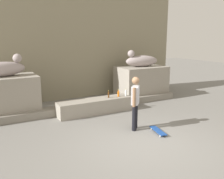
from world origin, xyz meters
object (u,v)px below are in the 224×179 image
at_px(statue_reclining_right, 141,61).
at_px(bottle_brown, 109,95).
at_px(skateboard, 158,131).
at_px(bottle_clear, 126,93).
at_px(skater, 135,101).
at_px(bottle_orange, 118,94).
at_px(statue_reclining_left, 4,68).

distance_m(statue_reclining_right, bottle_brown, 2.91).
relative_size(skateboard, bottle_clear, 2.87).
bearing_deg(skater, bottle_orange, -153.36).
height_order(skateboard, bottle_brown, bottle_brown).
bearing_deg(statue_reclining_right, bottle_orange, 40.63).
relative_size(bottle_brown, bottle_clear, 1.02).
bearing_deg(statue_reclining_right, bottle_brown, 35.52).
bearing_deg(skater, bottle_clear, -161.15).
bearing_deg(bottle_clear, skateboard, -100.13).
relative_size(bottle_brown, bottle_orange, 1.09).
bearing_deg(skater, statue_reclining_left, -91.78).
relative_size(skateboard, bottle_orange, 3.06).
height_order(statue_reclining_left, skater, statue_reclining_left).
bearing_deg(statue_reclining_left, bottle_clear, -30.96).
bearing_deg(bottle_orange, bottle_clear, -14.64).
height_order(skateboard, bottle_clear, bottle_clear).
distance_m(statue_reclining_left, bottle_orange, 4.30).
xyz_separation_m(statue_reclining_left, bottle_clear, (4.25, -1.33, -1.10)).
bearing_deg(bottle_orange, statue_reclining_right, 32.72).
relative_size(skater, skateboard, 2.03).
distance_m(statue_reclining_left, bottle_clear, 4.59).
height_order(statue_reclining_right, bottle_orange, statue_reclining_right).
relative_size(statue_reclining_left, bottle_clear, 5.87).
bearing_deg(bottle_brown, bottle_orange, -0.61).
xyz_separation_m(statue_reclining_left, skater, (3.32, -3.36, -0.83)).
height_order(statue_reclining_left, skateboard, statue_reclining_left).
relative_size(statue_reclining_right, skateboard, 2.02).
bearing_deg(statue_reclining_left, bottle_brown, -33.13).
distance_m(statue_reclining_right, bottle_clear, 2.40).
bearing_deg(skateboard, bottle_orange, -171.48).
xyz_separation_m(skater, bottle_brown, (0.20, 2.10, -0.27)).
bearing_deg(skateboard, statue_reclining_left, -123.84).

